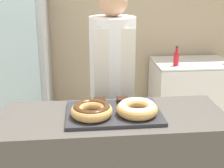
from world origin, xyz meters
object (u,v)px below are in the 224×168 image
serving_tray (114,113)px  donut_chocolate_glaze (92,110)px  donut_light_glaze (137,108)px  brownie_back_left (100,101)px  chest_freezer (190,93)px  baker_person (112,85)px  beverage_fridge (19,58)px  bottle_red (176,58)px  brownie_back_right (123,100)px

serving_tray → donut_chocolate_glaze: size_ratio=2.32×
donut_light_glaze → brownie_back_left: donut_light_glaze is taller
serving_tray → brownie_back_left: (-0.08, 0.16, 0.03)m
donut_light_glaze → chest_freezer: (1.02, 1.80, -0.59)m
baker_person → beverage_fridge: bearing=129.4°
baker_person → chest_freezer: bearing=46.6°
donut_chocolate_glaze → baker_person: (0.20, 0.63, -0.06)m
donut_chocolate_glaze → beverage_fridge: size_ratio=0.14×
bottle_red → brownie_back_left: bearing=-124.6°
donut_light_glaze → bottle_red: 1.81m
serving_tray → chest_freezer: bearing=56.3°
serving_tray → bottle_red: 1.82m
serving_tray → donut_light_glaze: (0.14, -0.06, 0.06)m
brownie_back_right → donut_light_glaze: bearing=-73.7°
serving_tray → donut_chocolate_glaze: donut_chocolate_glaze is taller
brownie_back_left → baker_person: size_ratio=0.04×
brownie_back_right → baker_person: 0.41m
brownie_back_right → beverage_fridge: (-0.99, 1.58, -0.06)m
brownie_back_left → chest_freezer: (1.24, 1.58, -0.57)m
donut_light_glaze → brownie_back_left: (-0.22, 0.21, -0.03)m
baker_person → bottle_red: size_ratio=7.75×
serving_tray → chest_freezer: (1.16, 1.74, -0.54)m
donut_light_glaze → brownie_back_left: size_ratio=3.41×
chest_freezer → donut_chocolate_glaze: bearing=-126.0°
brownie_back_left → chest_freezer: 2.09m
serving_tray → beverage_fridge: bearing=117.6°
donut_chocolate_glaze → chest_freezer: 2.30m
beverage_fridge → chest_freezer: 2.13m
beverage_fridge → donut_light_glaze: bearing=-59.6°
brownie_back_right → chest_freezer: (1.08, 1.58, -0.57)m
donut_chocolate_glaze → bottle_red: bearing=57.5°
brownie_back_left → bottle_red: bottle_red is taller
serving_tray → donut_light_glaze: size_ratio=2.32×
serving_tray → bottle_red: size_ratio=2.66×
beverage_fridge → bottle_red: (1.81, -0.15, -0.01)m
beverage_fridge → chest_freezer: bearing=0.2°
chest_freezer → bottle_red: size_ratio=4.07×
brownie_back_right → beverage_fridge: bearing=122.1°
baker_person → bottle_red: bearing=50.0°
baker_person → beverage_fridge: beverage_fridge is taller
donut_chocolate_glaze → bottle_red: bottle_red is taller
brownie_back_right → chest_freezer: 2.00m
baker_person → bottle_red: (0.85, 1.01, -0.04)m
serving_tray → beverage_fridge: 1.96m
donut_chocolate_glaze → brownie_back_left: bearing=73.7°
donut_light_glaze → baker_person: bearing=98.4°
serving_tray → bottle_red: (0.90, 1.58, -0.04)m
serving_tray → brownie_back_right: bearing=62.7°
chest_freezer → bottle_red: (-0.26, -0.16, 0.50)m
brownie_back_right → bottle_red: (0.82, 1.42, -0.07)m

